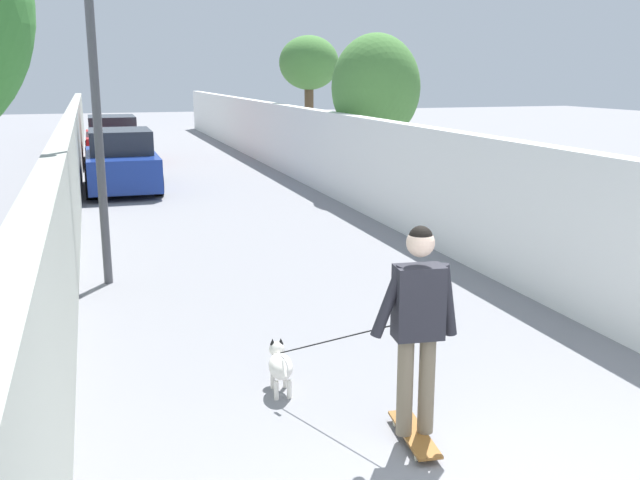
% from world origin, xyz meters
% --- Properties ---
extents(ground_plane, '(80.00, 80.00, 0.00)m').
position_xyz_m(ground_plane, '(14.00, 0.00, 0.00)').
color(ground_plane, gray).
extents(wall_left, '(48.00, 0.30, 1.94)m').
position_xyz_m(wall_left, '(12.00, 3.01, 0.97)').
color(wall_left, '#999E93').
rests_on(wall_left, ground).
extents(fence_right, '(48.00, 0.30, 2.01)m').
position_xyz_m(fence_right, '(12.00, -3.01, 1.01)').
color(fence_right, white).
rests_on(fence_right, ground).
extents(tree_right_near, '(2.14, 2.14, 3.87)m').
position_xyz_m(tree_right_near, '(13.00, -4.08, 2.56)').
color(tree_right_near, brown).
rests_on(tree_right_near, ground).
extents(tree_right_far, '(1.90, 1.90, 4.10)m').
position_xyz_m(tree_right_far, '(19.00, -4.22, 3.18)').
color(tree_right_far, brown).
rests_on(tree_right_far, ground).
extents(lamp_post, '(0.36, 0.36, 4.36)m').
position_xyz_m(lamp_post, '(6.94, 2.46, 2.98)').
color(lamp_post, '#4C4C51').
rests_on(lamp_post, ground).
extents(skateboard, '(0.82, 0.29, 0.08)m').
position_xyz_m(skateboard, '(1.50, 0.23, 0.07)').
color(skateboard, brown).
rests_on(skateboard, ground).
extents(person_skateboarder, '(0.26, 0.72, 1.71)m').
position_xyz_m(person_skateboarder, '(1.50, 0.23, 1.08)').
color(person_skateboarder, '#726651').
rests_on(person_skateboarder, skateboard).
extents(dog, '(1.53, 0.93, 1.06)m').
position_xyz_m(dog, '(2.73, 1.02, 0.27)').
color(dog, white).
rests_on(dog, ground).
extents(car_near, '(3.89, 1.80, 1.54)m').
position_xyz_m(car_near, '(15.49, 1.86, 0.71)').
color(car_near, navy).
rests_on(car_near, ground).
extents(car_far, '(4.17, 1.80, 1.54)m').
position_xyz_m(car_far, '(21.76, 1.86, 0.72)').
color(car_far, '#B71414').
rests_on(car_far, ground).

